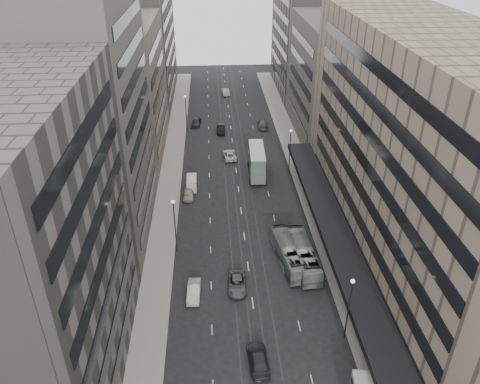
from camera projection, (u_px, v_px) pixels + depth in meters
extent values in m
plane|color=black|center=(253.00, 309.00, 55.88)|extent=(220.00, 220.00, 0.00)
cube|color=gray|center=(299.00, 165.00, 88.88)|extent=(4.00, 125.00, 0.15)
cube|color=gray|center=(172.00, 168.00, 87.54)|extent=(4.00, 125.00, 0.15)
cube|color=gray|center=(426.00, 162.00, 56.46)|extent=(15.00, 60.00, 30.00)
cube|color=black|center=(339.00, 239.00, 61.45)|extent=(4.40, 60.00, 0.50)
cube|color=#554F49|center=(336.00, 80.00, 95.95)|extent=(15.00, 28.00, 24.00)
cube|color=#5C5853|center=(309.00, 38.00, 120.85)|extent=(15.00, 32.00, 28.00)
cube|color=#5C5853|center=(16.00, 258.00, 40.24)|extent=(15.00, 28.00, 30.00)
cube|color=#554F49|center=(83.00, 121.00, 62.55)|extent=(15.00, 26.00, 34.00)
cube|color=#786A5D|center=(119.00, 91.00, 88.11)|extent=(15.00, 28.00, 25.00)
cube|color=#5C5853|center=(139.00, 43.00, 115.85)|extent=(15.00, 38.00, 28.00)
cylinder|color=#262628|center=(348.00, 311.00, 50.10)|extent=(0.16, 0.16, 8.00)
sphere|color=silver|center=(353.00, 281.00, 48.04)|extent=(0.44, 0.44, 0.44)
cylinder|color=#262628|center=(290.00, 152.00, 84.63)|extent=(0.16, 0.16, 8.00)
sphere|color=silver|center=(291.00, 131.00, 82.57)|extent=(0.44, 0.44, 0.44)
cylinder|color=#262628|center=(175.00, 228.00, 63.69)|extent=(0.16, 0.16, 8.00)
sphere|color=silver|center=(173.00, 202.00, 61.63)|extent=(0.44, 0.44, 0.44)
cylinder|color=#262628|center=(186.00, 115.00, 100.81)|extent=(0.16, 0.16, 8.00)
sphere|color=silver|center=(185.00, 96.00, 98.75)|extent=(0.44, 0.44, 0.44)
imported|color=gray|center=(289.00, 253.00, 62.83)|extent=(3.91, 11.02, 3.00)
imported|color=gray|center=(303.00, 255.00, 62.47)|extent=(3.27, 11.20, 3.08)
cube|color=slate|center=(257.00, 166.00, 84.60)|extent=(2.93, 9.38, 2.37)
cube|color=slate|center=(257.00, 155.00, 83.49)|extent=(2.87, 9.01, 2.06)
cube|color=silver|center=(257.00, 150.00, 82.94)|extent=(2.93, 9.38, 0.12)
cylinder|color=black|center=(250.00, 181.00, 82.27)|extent=(0.33, 1.04, 1.03)
cylinder|color=black|center=(265.00, 181.00, 82.33)|extent=(0.33, 1.04, 1.03)
cylinder|color=black|center=(249.00, 164.00, 88.06)|extent=(0.33, 1.04, 1.03)
cylinder|color=black|center=(262.00, 164.00, 88.12)|extent=(0.33, 1.04, 1.03)
cube|color=#B8B5A6|center=(192.00, 185.00, 80.29)|extent=(1.70, 3.72, 1.14)
cube|color=silver|center=(192.00, 180.00, 79.78)|extent=(1.66, 3.64, 0.90)
cylinder|color=black|center=(187.00, 192.00, 79.47)|extent=(0.17, 0.59, 0.59)
cylinder|color=black|center=(197.00, 192.00, 79.57)|extent=(0.17, 0.59, 0.59)
cylinder|color=black|center=(187.00, 185.00, 81.58)|extent=(0.17, 0.59, 0.59)
cylinder|color=black|center=(197.00, 185.00, 81.68)|extent=(0.17, 0.59, 0.59)
imported|color=silver|center=(194.00, 291.00, 57.50)|extent=(1.72, 4.49, 1.46)
imported|color=#555557|center=(237.00, 284.00, 58.77)|extent=(2.41, 4.92, 1.35)
imported|color=#262629|center=(258.00, 359.00, 48.62)|extent=(2.27, 5.13, 1.47)
imported|color=#B3A694|center=(189.00, 194.00, 78.12)|extent=(1.81, 4.29, 1.45)
imported|color=black|center=(221.00, 129.00, 102.30)|extent=(1.73, 4.87, 1.60)
imported|color=silver|center=(230.00, 155.00, 91.16)|extent=(2.81, 5.35, 1.44)
imported|color=#505052|center=(263.00, 124.00, 104.77)|extent=(2.56, 5.43, 1.53)
imported|color=#29292C|center=(196.00, 122.00, 105.83)|extent=(2.54, 4.95, 1.61)
imported|color=#A79D8B|center=(225.00, 92.00, 124.68)|extent=(2.15, 5.11, 1.64)
imported|color=black|center=(378.00, 340.00, 50.17)|extent=(0.79, 0.55, 2.04)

